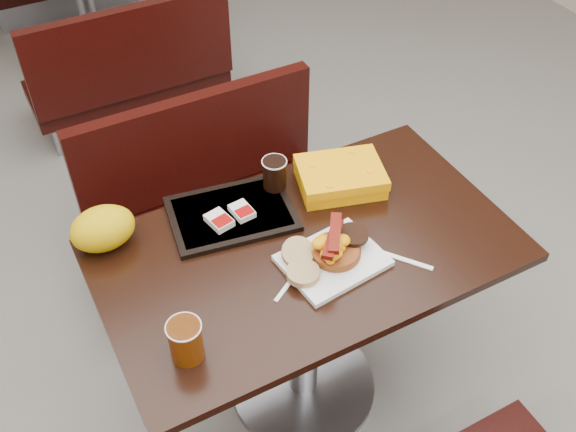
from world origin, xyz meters
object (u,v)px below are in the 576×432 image
platter (333,261)px  knife (403,259)px  paper_bag (103,229)px  hashbrown_sleeve_right (242,211)px  bench_far_s (123,59)px  hashbrown_sleeve_left (219,220)px  clamshell (340,177)px  coffee_cup_far (275,174)px  pancake_stack (336,250)px  fork (284,290)px  tray (232,214)px  coffee_cup_near (186,341)px  bench_near_n (219,200)px  table_far (85,0)px  table_near (305,325)px

platter → knife: 0.20m
paper_bag → hashbrown_sleeve_right: bearing=-12.1°
bench_far_s → hashbrown_sleeve_left: bearing=-96.3°
hashbrown_sleeve_left → paper_bag: bearing=152.3°
hashbrown_sleeve_left → clamshell: 0.41m
coffee_cup_far → paper_bag: size_ratio=0.54×
pancake_stack → coffee_cup_far: bearing=93.5°
fork → tray: size_ratio=0.34×
coffee_cup_near → coffee_cup_far: (0.47, 0.44, 0.01)m
coffee_cup_far → hashbrown_sleeve_left: bearing=-162.4°
paper_bag → coffee_cup_far: bearing=-2.1°
coffee_cup_near → hashbrown_sleeve_right: size_ratio=1.54×
bench_near_n → knife: 0.98m
table_far → knife: size_ratio=6.91×
platter → hashbrown_sleeve_left: 0.36m
platter → pancake_stack: pancake_stack is taller
bench_far_s → hashbrown_sleeve_right: size_ratio=13.27×
platter → coffee_cup_near: size_ratio=2.37×
table_near → hashbrown_sleeve_right: bearing=119.8°
hashbrown_sleeve_left → table_near: bearing=-57.4°
hashbrown_sleeve_left → paper_bag: paper_bag is taller
hashbrown_sleeve_right → coffee_cup_far: bearing=17.9°
coffee_cup_near → hashbrown_sleeve_left: (0.25, 0.37, -0.03)m
knife → clamshell: (0.01, 0.36, 0.03)m
coffee_cup_far → bench_far_s: bearing=91.1°
bench_near_n → hashbrown_sleeve_right: hashbrown_sleeve_right is taller
tray → paper_bag: paper_bag is taller
paper_bag → pancake_stack: bearing=-32.6°
fork → clamshell: 0.46m
platter → paper_bag: bearing=139.6°
table_near → bench_near_n: size_ratio=1.20×
hashbrown_sleeve_left → tray: bearing=15.5°
bench_near_n → tray: bearing=-106.0°
coffee_cup_near → clamshell: (0.66, 0.37, -0.02)m
bench_near_n → hashbrown_sleeve_left: 0.68m
table_near → pancake_stack: size_ratio=8.43×
fork → tray: 0.33m
pancake_stack → fork: (-0.18, -0.04, -0.03)m
bench_far_s → knife: (0.22, -2.07, 0.39)m
platter → hashbrown_sleeve_left: hashbrown_sleeve_left is taller
bench_far_s → pancake_stack: bearing=-88.5°
clamshell → hashbrown_sleeve_left: bearing=-164.9°
table_near → tray: size_ratio=3.26×
bench_far_s → tray: 1.73m
table_near → paper_bag: paper_bag is taller
knife → paper_bag: (-0.72, 0.45, 0.06)m
coffee_cup_far → clamshell: coffee_cup_far is taller
bench_near_n → tray: 0.64m
bench_far_s → hashbrown_sleeve_left: size_ratio=12.54×
pancake_stack → tray: 0.35m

